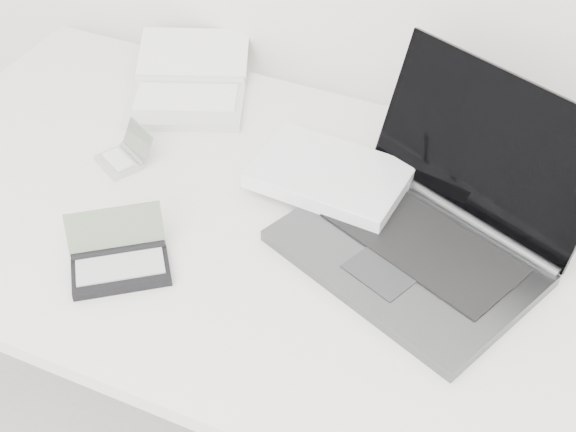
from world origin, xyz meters
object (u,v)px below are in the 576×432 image
at_px(laptop_large, 402,211).
at_px(palmtop_charcoal, 119,261).
at_px(netbook_open_white, 188,89).
at_px(desk, 314,252).

distance_m(laptop_large, palmtop_charcoal, 0.46).
bearing_deg(netbook_open_white, palmtop_charcoal, -95.58).
bearing_deg(netbook_open_white, desk, -56.62).
distance_m(netbook_open_white, palmtop_charcoal, 0.49).
xyz_separation_m(desk, palmtop_charcoal, (-0.25, -0.20, 0.06)).
bearing_deg(desk, laptop_large, 27.16).
xyz_separation_m(desk, laptop_large, (0.13, 0.07, 0.09)).
relative_size(laptop_large, netbook_open_white, 1.61).
bearing_deg(palmtop_charcoal, desk, 1.95).
height_order(netbook_open_white, palmtop_charcoal, palmtop_charcoal).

